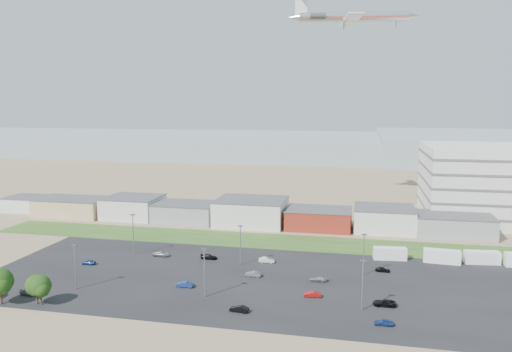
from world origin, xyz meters
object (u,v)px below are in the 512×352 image
(parked_car_0, at_px, (384,303))
(parked_car_8, at_px, (383,269))
(parked_car_11, at_px, (267,260))
(parked_car_12, at_px, (318,279))
(parked_car_9, at_px, (161,254))
(parked_car_7, at_px, (253,274))
(parked_car_5, at_px, (89,262))
(parked_car_13, at_px, (239,309))
(parked_car_10, at_px, (29,292))
(airliner, at_px, (354,17))
(parked_car_4, at_px, (185,284))
(parked_car_1, at_px, (312,294))
(box_trailer_a, at_px, (390,253))
(parked_car_6, at_px, (209,257))
(parked_car_2, at_px, (384,322))

(parked_car_0, distance_m, parked_car_8, 20.47)
(parked_car_11, relative_size, parked_car_12, 1.03)
(parked_car_9, relative_size, parked_car_12, 1.14)
(parked_car_7, bearing_deg, parked_car_5, -88.65)
(parked_car_13, bearing_deg, parked_car_10, -81.13)
(airliner, xyz_separation_m, parked_car_4, (-31.49, -93.48, -69.38))
(parked_car_9, distance_m, parked_car_12, 42.14)
(airliner, xyz_separation_m, parked_car_7, (-18.66, -83.89, -69.40))
(parked_car_4, bearing_deg, parked_car_13, 55.42)
(parked_car_4, xyz_separation_m, parked_car_10, (-29.61, -10.95, -0.05))
(parked_car_4, xyz_separation_m, parked_car_9, (-13.58, 19.52, -0.02))
(parked_car_10, bearing_deg, parked_car_7, -58.18)
(parked_car_5, bearing_deg, parked_car_4, 67.36)
(parked_car_1, height_order, parked_car_7, parked_car_7)
(box_trailer_a, distance_m, parked_car_5, 74.45)
(parked_car_6, height_order, parked_car_11, parked_car_11)
(parked_car_0, bearing_deg, box_trailer_a, 173.48)
(parked_car_2, xyz_separation_m, parked_car_6, (-41.68, 29.98, 0.04))
(parked_car_0, distance_m, parked_car_4, 41.23)
(parked_car_1, relative_size, parked_car_9, 0.81)
(parked_car_2, xyz_separation_m, parked_car_5, (-68.94, 19.63, -0.00))
(box_trailer_a, bearing_deg, parked_car_7, -153.66)
(parked_car_0, bearing_deg, parked_car_9, -112.83)
(parked_car_5, bearing_deg, parked_car_9, 120.60)
(parked_car_7, distance_m, parked_car_10, 47.15)
(box_trailer_a, xyz_separation_m, parked_car_8, (-2.06, -10.07, -0.95))
(parked_car_1, distance_m, parked_car_13, 16.28)
(box_trailer_a, height_order, parked_car_8, box_trailer_a)
(parked_car_12, height_order, parked_car_13, parked_car_13)
(airliner, height_order, parked_car_4, airliner)
(parked_car_0, height_order, parked_car_6, parked_car_0)
(parked_car_7, bearing_deg, parked_car_0, 70.00)
(parked_car_4, height_order, parked_car_13, parked_car_4)
(parked_car_0, relative_size, parked_car_1, 1.27)
(parked_car_13, bearing_deg, parked_car_4, -117.04)
(parked_car_2, height_order, parked_car_5, parked_car_2)
(parked_car_5, xyz_separation_m, parked_car_9, (14.57, 10.10, 0.03))
(parked_car_0, bearing_deg, parked_car_1, -98.27)
(box_trailer_a, distance_m, parked_car_11, 31.11)
(parked_car_0, bearing_deg, parked_car_2, -4.59)
(parked_car_2, bearing_deg, parked_car_12, -145.77)
(parked_car_6, bearing_deg, parked_car_8, -91.94)
(parked_car_2, distance_m, parked_car_13, 26.33)
(parked_car_8, xyz_separation_m, parked_car_11, (-27.71, 1.06, 0.07))
(box_trailer_a, bearing_deg, parked_car_8, -107.63)
(parked_car_9, height_order, parked_car_10, parked_car_9)
(parked_car_8, relative_size, parked_car_10, 0.86)
(parked_car_0, xyz_separation_m, parked_car_4, (-41.20, 1.37, 0.01))
(parked_car_9, height_order, parked_car_11, parked_car_11)
(parked_car_1, bearing_deg, parked_car_0, 78.19)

